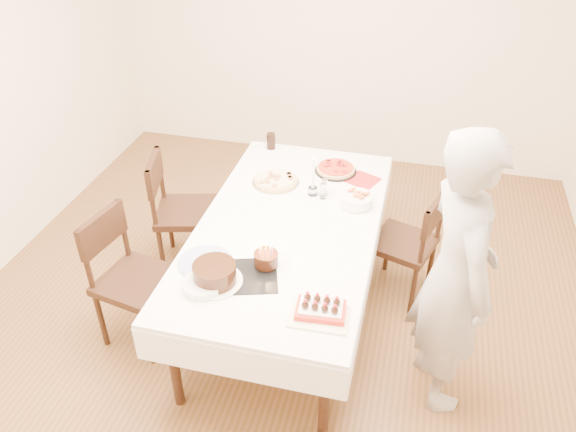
% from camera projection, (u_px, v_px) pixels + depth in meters
% --- Properties ---
extents(floor, '(5.00, 5.00, 0.00)m').
position_uv_depth(floor, '(277.00, 317.00, 4.00)').
color(floor, brown).
rests_on(floor, ground).
extents(wall_back, '(4.50, 0.04, 2.70)m').
position_uv_depth(wall_back, '(345.00, 26.00, 5.22)').
color(wall_back, '#EFE3C9').
rests_on(wall_back, floor).
extents(dining_table, '(1.79, 2.40, 0.75)m').
position_uv_depth(dining_table, '(288.00, 269.00, 3.86)').
color(dining_table, white).
rests_on(dining_table, floor).
extents(chair_right_savory, '(0.57, 0.57, 0.88)m').
position_uv_depth(chair_right_savory, '(403.00, 243.00, 3.99)').
color(chair_right_savory, black).
rests_on(chair_right_savory, floor).
extents(chair_left_savory, '(0.59, 0.59, 0.95)m').
position_uv_depth(chair_left_savory, '(187.00, 212.00, 4.25)').
color(chair_left_savory, black).
rests_on(chair_left_savory, floor).
extents(chair_left_dessert, '(0.56, 0.56, 0.95)m').
position_uv_depth(chair_left_dessert, '(137.00, 281.00, 3.60)').
color(chair_left_dessert, black).
rests_on(chair_left_dessert, floor).
extents(person, '(0.62, 0.75, 1.76)m').
position_uv_depth(person, '(456.00, 276.00, 3.02)').
color(person, '#B1ABA7').
rests_on(person, floor).
extents(pizza_white, '(0.40, 0.40, 0.04)m').
position_uv_depth(pizza_white, '(276.00, 181.00, 4.05)').
color(pizza_white, beige).
rests_on(pizza_white, dining_table).
extents(pizza_pepperoni, '(0.37, 0.37, 0.04)m').
position_uv_depth(pizza_pepperoni, '(336.00, 169.00, 4.19)').
color(pizza_pepperoni, red).
rests_on(pizza_pepperoni, dining_table).
extents(red_placemat, '(0.27, 0.27, 0.01)m').
position_uv_depth(red_placemat, '(363.00, 180.00, 4.10)').
color(red_placemat, '#B21E1E').
rests_on(red_placemat, dining_table).
extents(pasta_bowl, '(0.25, 0.25, 0.07)m').
position_uv_depth(pasta_bowl, '(356.00, 200.00, 3.80)').
color(pasta_bowl, white).
rests_on(pasta_bowl, dining_table).
extents(taper_candle, '(0.08, 0.08, 0.31)m').
position_uv_depth(taper_candle, '(313.00, 176.00, 3.85)').
color(taper_candle, white).
rests_on(taper_candle, dining_table).
extents(shaker_pair, '(0.12, 0.12, 0.12)m').
position_uv_depth(shaker_pair, '(323.00, 191.00, 3.86)').
color(shaker_pair, white).
rests_on(shaker_pair, dining_table).
extents(cola_glass, '(0.09, 0.09, 0.13)m').
position_uv_depth(cola_glass, '(271.00, 141.00, 4.47)').
color(cola_glass, black).
rests_on(cola_glass, dining_table).
extents(layer_cake, '(0.41, 0.41, 0.12)m').
position_uv_depth(layer_cake, '(215.00, 274.00, 3.14)').
color(layer_cake, black).
rests_on(layer_cake, dining_table).
extents(cake_board, '(0.39, 0.39, 0.01)m').
position_uv_depth(cake_board, '(250.00, 276.00, 3.22)').
color(cake_board, black).
rests_on(cake_board, dining_table).
extents(birthday_cake, '(0.15, 0.15, 0.15)m').
position_uv_depth(birthday_cake, '(266.00, 254.00, 3.25)').
color(birthday_cake, '#371A0F').
rests_on(birthday_cake, dining_table).
extents(strawberry_box, '(0.27, 0.19, 0.07)m').
position_uv_depth(strawberry_box, '(321.00, 309.00, 2.95)').
color(strawberry_box, red).
rests_on(strawberry_box, dining_table).
extents(box_lid, '(0.32, 0.22, 0.03)m').
position_uv_depth(box_lid, '(319.00, 318.00, 2.95)').
color(box_lid, beige).
rests_on(box_lid, dining_table).
extents(plate_stack, '(0.23, 0.23, 0.05)m').
position_uv_depth(plate_stack, '(203.00, 285.00, 3.12)').
color(plate_stack, white).
rests_on(plate_stack, dining_table).
extents(china_plate, '(0.38, 0.38, 0.01)m').
position_uv_depth(china_plate, '(205.00, 262.00, 3.31)').
color(china_plate, white).
rests_on(china_plate, dining_table).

